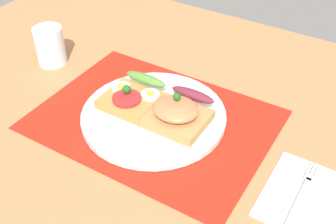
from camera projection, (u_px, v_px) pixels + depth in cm
name	position (u px, v px, depth cm)	size (l,w,h in cm)	color
ground_plane	(154.00, 127.00, 77.86)	(120.00, 90.00, 3.20)	#A16E44
placemat	(154.00, 119.00, 76.76)	(41.37, 30.61, 0.30)	#A11F11
plate	(154.00, 116.00, 76.25)	(25.93, 25.93, 1.30)	white
sandwich_egg_tomato	(133.00, 96.00, 77.67)	(9.73, 10.42, 3.87)	olive
sandwich_salmon	(179.00, 112.00, 73.19)	(9.98, 10.54, 5.35)	#A47B45
napkin	(304.00, 196.00, 62.88)	(11.36, 14.74, 0.60)	white
fork	(303.00, 192.00, 62.84)	(1.62, 14.41, 0.32)	#B7B7BC
drinking_glass	(50.00, 46.00, 89.34)	(6.10, 6.10, 8.09)	silver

